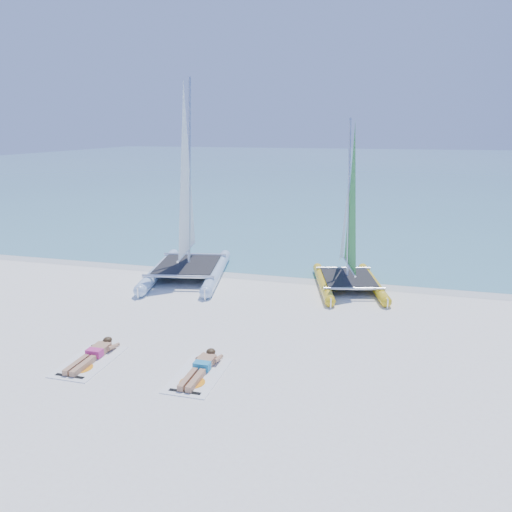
# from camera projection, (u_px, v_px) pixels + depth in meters

# --- Properties ---
(ground) EXTENTS (140.00, 140.00, 0.00)m
(ground) POSITION_uv_depth(u_px,v_px,m) (233.00, 334.00, 13.16)
(ground) COLOR white
(ground) RESTS_ON ground
(sea) EXTENTS (140.00, 115.00, 0.01)m
(sea) POSITION_uv_depth(u_px,v_px,m) (366.00, 165.00, 72.02)
(sea) COLOR #73B5C0
(sea) RESTS_ON ground
(wet_sand_strip) EXTENTS (140.00, 1.40, 0.01)m
(wet_sand_strip) POSITION_uv_depth(u_px,v_px,m) (279.00, 276.00, 18.30)
(wet_sand_strip) COLOR silver
(wet_sand_strip) RESTS_ON ground
(catamaran_blue) EXTENTS (3.55, 5.75, 7.31)m
(catamaran_blue) POSITION_uv_depth(u_px,v_px,m) (186.00, 217.00, 17.85)
(catamaran_blue) COLOR #B9D7F4
(catamaran_blue) RESTS_ON ground
(catamaran_yellow) EXTENTS (3.01, 4.68, 5.81)m
(catamaran_yellow) POSITION_uv_depth(u_px,v_px,m) (348.00, 233.00, 16.97)
(catamaran_yellow) COLOR yellow
(catamaran_yellow) RESTS_ON ground
(towel_a) EXTENTS (1.00, 1.85, 0.02)m
(towel_a) POSITION_uv_depth(u_px,v_px,m) (89.00, 361.00, 11.62)
(towel_a) COLOR white
(towel_a) RESTS_ON ground
(sunbather_a) EXTENTS (0.37, 1.73, 0.26)m
(sunbather_a) POSITION_uv_depth(u_px,v_px,m) (94.00, 354.00, 11.77)
(sunbather_a) COLOR tan
(sunbather_a) RESTS_ON towel_a
(towel_b) EXTENTS (1.00, 1.85, 0.02)m
(towel_b) POSITION_uv_depth(u_px,v_px,m) (198.00, 375.00, 10.97)
(towel_b) COLOR white
(towel_b) RESTS_ON ground
(sunbather_b) EXTENTS (0.37, 1.73, 0.26)m
(sunbather_b) POSITION_uv_depth(u_px,v_px,m) (201.00, 367.00, 11.13)
(sunbather_b) COLOR tan
(sunbather_b) RESTS_ON towel_b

